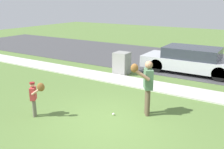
{
  "coord_description": "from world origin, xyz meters",
  "views": [
    {
      "loc": [
        3.52,
        -5.64,
        3.37
      ],
      "look_at": [
        -0.77,
        1.27,
        1.0
      ],
      "focal_mm": 40.77,
      "sensor_mm": 36.0,
      "label": 1
    }
  ],
  "objects_px": {
    "person_adult": "(147,82)",
    "baseball": "(113,114)",
    "person_child": "(35,94)",
    "parked_sedan_silver": "(191,60)",
    "utility_cabinet": "(122,63)"
  },
  "relations": [
    {
      "from": "person_adult",
      "to": "baseball",
      "type": "xyz_separation_m",
      "value": [
        -0.82,
        -0.55,
        -1.0
      ]
    },
    {
      "from": "person_child",
      "to": "parked_sedan_silver",
      "type": "relative_size",
      "value": 0.24
    },
    {
      "from": "person_adult",
      "to": "utility_cabinet",
      "type": "height_order",
      "value": "person_adult"
    },
    {
      "from": "utility_cabinet",
      "to": "parked_sedan_silver",
      "type": "height_order",
      "value": "parked_sedan_silver"
    },
    {
      "from": "person_adult",
      "to": "baseball",
      "type": "distance_m",
      "value": 1.41
    },
    {
      "from": "utility_cabinet",
      "to": "parked_sedan_silver",
      "type": "relative_size",
      "value": 0.23
    },
    {
      "from": "person_adult",
      "to": "person_child",
      "type": "bearing_deg",
      "value": 0.3
    },
    {
      "from": "person_adult",
      "to": "parked_sedan_silver",
      "type": "distance_m",
      "value": 5.51
    },
    {
      "from": "person_child",
      "to": "baseball",
      "type": "height_order",
      "value": "person_child"
    },
    {
      "from": "baseball",
      "to": "parked_sedan_silver",
      "type": "bearing_deg",
      "value": 83.56
    },
    {
      "from": "person_child",
      "to": "baseball",
      "type": "bearing_deg",
      "value": 0.29
    },
    {
      "from": "person_adult",
      "to": "person_child",
      "type": "height_order",
      "value": "person_adult"
    },
    {
      "from": "person_child",
      "to": "baseball",
      "type": "xyz_separation_m",
      "value": [
        1.92,
        1.29,
        -0.69
      ]
    },
    {
      "from": "person_adult",
      "to": "baseball",
      "type": "bearing_deg",
      "value": 0.34
    },
    {
      "from": "person_adult",
      "to": "parked_sedan_silver",
      "type": "height_order",
      "value": "person_adult"
    }
  ]
}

